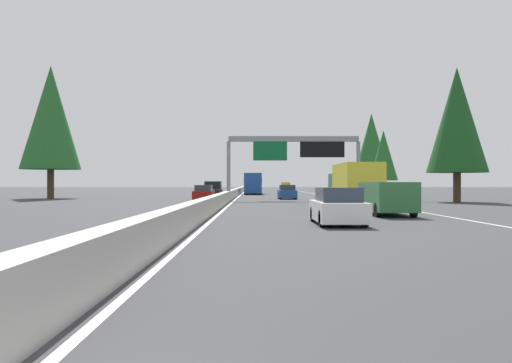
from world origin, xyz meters
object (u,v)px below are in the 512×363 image
Objects in this scene: oncoming_near at (204,193)px; conifer_right_mid at (383,156)px; bus_near_center at (253,183)px; conifer_right_far at (371,145)px; sedan_distant_b at (253,187)px; conifer_left_near at (51,118)px; oncoming_far at (213,189)px; sedan_near_right at (338,207)px; conifer_right_near at (457,120)px; pickup_mid_center at (286,186)px; minivan_mid_left at (387,197)px; sedan_far_center at (287,192)px; box_truck_distant_a at (354,184)px.

conifer_right_mid is at bearing 136.88° from oncoming_near.
conifer_right_far is (10.71, -20.42, 6.59)m from bus_near_center.
sedan_distant_b is 0.31× the size of conifer_left_near.
oncoming_near is 0.79× the size of oncoming_far.
conifer_left_near is (34.79, 25.06, 7.98)m from sedan_near_right.
oncoming_far is 0.39× the size of conifer_left_near.
bus_near_center is 23.98m from conifer_right_far.
sedan_near_right is at bearing -178.11° from sedan_distant_b.
bus_near_center is 53.21m from sedan_distant_b.
oncoming_far is at bearing 179.98° from oncoming_near.
conifer_right_near reaches higher than conifer_right_mid.
conifer_right_far is at bearing -13.90° from sedan_near_right.
conifer_right_near is (-71.14, -10.34, 6.16)m from pickup_mid_center.
conifer_right_far reaches higher than oncoming_near.
minivan_mid_left is 1.14× the size of sedan_distant_b.
sedan_near_right is 40.60m from oncoming_far.
oncoming_far reaches higher than minivan_mid_left.
sedan_distant_b is 0.47× the size of conifer_right_mid.
conifer_right_far is at bearing -12.15° from minivan_mid_left.
sedan_near_right is 0.79× the size of oncoming_far.
sedan_far_center is at bearing 176.59° from pickup_mid_center.
conifer_right_near reaches higher than box_truck_distant_a.
bus_near_center is at bearing 79.83° from conifer_right_mid.
sedan_far_center and oncoming_near have the same top height.
conifer_right_mid is at bearing -16.81° from box_truck_distant_a.
bus_near_center is 0.84× the size of conifer_right_far.
bus_near_center is (24.59, 3.60, 1.03)m from sedan_far_center.
minivan_mid_left is 0.54× the size of conifer_right_mid.
pickup_mid_center is at bearing 167.79° from oncoming_far.
conifer_right_mid reaches higher than sedan_far_center.
sedan_distant_b is at bearing 4.32° from box_truck_distant_a.
sedan_near_right is 30.27m from oncoming_near.
sedan_far_center is 26.64m from conifer_right_mid.
conifer_right_far is (53.49, -13.36, 6.69)m from box_truck_distant_a.
oncoming_far is (39.78, 8.14, 0.23)m from sedan_near_right.
sedan_far_center is at bearing -0.22° from sedan_near_right.
oncoming_near is (-28.63, 4.67, -1.03)m from bus_near_center.
sedan_near_right is at bearing 177.70° from pickup_mid_center.
conifer_right_mid is (48.50, -12.01, 4.71)m from minivan_mid_left.
bus_near_center is 29.02m from oncoming_near.
conifer_right_near is (-9.36, -14.02, 6.39)m from sedan_far_center.
conifer_right_far is (14.11, -1.47, 2.64)m from conifer_right_mid.
box_truck_distant_a is 0.91× the size of conifer_right_mid.
conifer_right_mid reaches higher than box_truck_distant_a.
box_truck_distant_a is 0.62× the size of conifer_right_far.
oncoming_far is (-55.18, 11.94, 0.00)m from pickup_mid_center.
box_truck_distant_a is 1.93× the size of oncoming_near.
sedan_near_right is at bearing 179.78° from sedan_far_center.
oncoming_near is at bearing 39.64° from box_truck_distant_a.
pickup_mid_center is 1.27× the size of sedan_distant_b.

